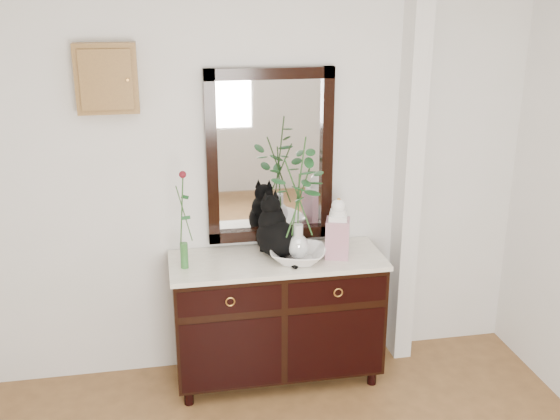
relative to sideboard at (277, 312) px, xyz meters
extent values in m
cube|color=silver|center=(-0.10, 0.25, 0.88)|extent=(3.60, 0.04, 2.70)
cube|color=silver|center=(0.90, 0.17, 0.88)|extent=(0.12, 0.20, 2.70)
cube|color=black|center=(0.00, 0.00, -0.01)|extent=(1.30, 0.50, 0.82)
cube|color=white|center=(0.00, 0.00, 0.36)|extent=(1.33, 0.52, 0.03)
cube|color=black|center=(0.00, 0.24, 0.97)|extent=(0.80, 0.06, 1.10)
cube|color=white|center=(0.00, 0.25, 0.97)|extent=(0.66, 0.01, 0.96)
cube|color=brown|center=(-0.95, 0.21, 1.48)|extent=(0.35, 0.10, 0.40)
imported|color=white|center=(0.12, -0.07, 0.42)|extent=(0.43, 0.43, 0.08)
camera|label=1|loc=(-0.68, -3.69, 1.96)|focal=42.00mm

